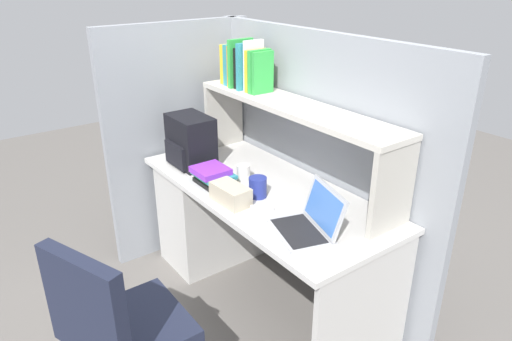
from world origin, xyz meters
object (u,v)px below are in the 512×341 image
(laptop, at_px, (309,223))
(tissue_box, at_px, (231,194))
(paper_cup, at_px, (244,173))
(snack_canister, at_px, (258,187))
(computer_mouse, at_px, (262,209))
(backpack, at_px, (190,141))

(laptop, bearing_deg, tissue_box, -164.71)
(laptop, xyz_separation_m, paper_cup, (-0.65, 0.09, -0.00))
(tissue_box, relative_size, snack_canister, 2.01)
(laptop, distance_m, computer_mouse, 0.30)
(backpack, distance_m, snack_canister, 0.61)
(backpack, relative_size, snack_canister, 2.82)
(paper_cup, xyz_separation_m, snack_canister, (0.21, -0.06, 0.01))
(computer_mouse, xyz_separation_m, snack_canister, (-0.15, 0.08, 0.04))
(computer_mouse, height_order, tissue_box, tissue_box)
(backpack, bearing_deg, laptop, 2.12)
(computer_mouse, distance_m, tissue_box, 0.19)
(computer_mouse, bearing_deg, paper_cup, 170.75)
(paper_cup, bearing_deg, computer_mouse, -21.35)
(laptop, height_order, snack_canister, laptop)
(laptop, relative_size, computer_mouse, 3.58)
(backpack, height_order, paper_cup, backpack)
(paper_cup, bearing_deg, tissue_box, -48.55)
(backpack, distance_m, tissue_box, 0.59)
(laptop, height_order, backpack, backpack)
(laptop, xyz_separation_m, backpack, (-1.03, -0.04, 0.10))
(computer_mouse, relative_size, snack_canister, 0.95)
(computer_mouse, xyz_separation_m, paper_cup, (-0.36, 0.14, 0.03))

